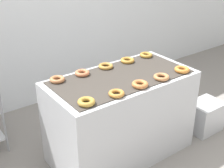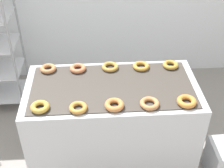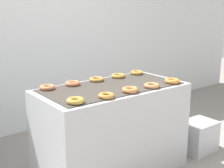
# 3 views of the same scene
# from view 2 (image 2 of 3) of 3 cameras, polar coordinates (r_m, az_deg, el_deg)

# --- Properties ---
(fryer_machine) EXTENTS (1.40, 0.72, 0.87)m
(fryer_machine) POSITION_cam_2_polar(r_m,az_deg,el_deg) (2.77, 0.01, -7.64)
(fryer_machine) COLOR #B7BABF
(fryer_machine) RESTS_ON ground_plane
(donut_near_leftmost) EXTENTS (0.14, 0.14, 0.04)m
(donut_near_leftmost) POSITION_cam_2_polar(r_m,az_deg,el_deg) (2.32, -13.04, -4.12)
(donut_near_leftmost) COLOR #A88133
(donut_near_leftmost) RESTS_ON fryer_machine
(donut_near_left) EXTENTS (0.13, 0.13, 0.03)m
(donut_near_left) POSITION_cam_2_polar(r_m,az_deg,el_deg) (2.27, -6.20, -4.33)
(donut_near_left) COLOR #B17430
(donut_near_left) RESTS_ON fryer_machine
(donut_near_center) EXTENTS (0.14, 0.14, 0.04)m
(donut_near_center) POSITION_cam_2_polar(r_m,az_deg,el_deg) (2.27, 0.39, -3.85)
(donut_near_center) COLOR #B46B38
(donut_near_center) RESTS_ON fryer_machine
(donut_near_right) EXTENTS (0.14, 0.14, 0.04)m
(donut_near_right) POSITION_cam_2_polar(r_m,az_deg,el_deg) (2.31, 6.88, -3.56)
(donut_near_right) COLOR #AC6F42
(donut_near_right) RESTS_ON fryer_machine
(donut_near_rightmost) EXTENTS (0.15, 0.15, 0.04)m
(donut_near_rightmost) POSITION_cam_2_polar(r_m,az_deg,el_deg) (2.37, 13.49, -3.12)
(donut_near_rightmost) COLOR #BD712E
(donut_near_rightmost) RESTS_ON fryer_machine
(donut_far_leftmost) EXTENTS (0.14, 0.14, 0.04)m
(donut_far_leftmost) POSITION_cam_2_polar(r_m,az_deg,el_deg) (2.72, -11.59, 2.77)
(donut_far_leftmost) COLOR #AD6C42
(donut_far_leftmost) RESTS_ON fryer_machine
(donut_far_left) EXTENTS (0.14, 0.14, 0.04)m
(donut_far_left) POSITION_cam_2_polar(r_m,az_deg,el_deg) (2.68, -6.26, 2.87)
(donut_far_left) COLOR #B86844
(donut_far_left) RESTS_ON fryer_machine
(donut_far_center) EXTENTS (0.14, 0.14, 0.03)m
(donut_far_center) POSITION_cam_2_polar(r_m,az_deg,el_deg) (2.69, -0.41, 3.15)
(donut_far_center) COLOR #A97935
(donut_far_center) RESTS_ON fryer_machine
(donut_far_right) EXTENTS (0.14, 0.14, 0.04)m
(donut_far_right) POSITION_cam_2_polar(r_m,az_deg,el_deg) (2.71, 5.32, 3.27)
(donut_far_right) COLOR #AE7A30
(donut_far_right) RESTS_ON fryer_machine
(donut_far_rightmost) EXTENTS (0.14, 0.14, 0.04)m
(donut_far_rightmost) POSITION_cam_2_polar(r_m,az_deg,el_deg) (2.76, 10.65, 3.44)
(donut_far_rightmost) COLOR #A5782E
(donut_far_rightmost) RESTS_ON fryer_machine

